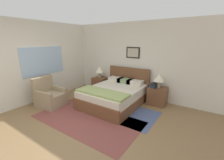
{
  "coord_description": "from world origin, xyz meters",
  "views": [
    {
      "loc": [
        2.45,
        -1.88,
        1.99
      ],
      "look_at": [
        0.12,
        1.6,
        0.87
      ],
      "focal_mm": 24.0,
      "sensor_mm": 36.0,
      "label": 1
    }
  ],
  "objects_px": {
    "nightstand_by_door": "(157,96)",
    "table_lamp_by_door": "(159,78)",
    "armchair": "(50,97)",
    "table_lamp_near_window": "(99,70)",
    "bed": "(114,95)",
    "nightstand_near_window": "(100,84)"
  },
  "relations": [
    {
      "from": "nightstand_by_door",
      "to": "table_lamp_by_door",
      "type": "relative_size",
      "value": 1.22
    },
    {
      "from": "armchair",
      "to": "nightstand_by_door",
      "type": "distance_m",
      "value": 3.38
    },
    {
      "from": "nightstand_by_door",
      "to": "table_lamp_near_window",
      "type": "relative_size",
      "value": 1.22
    },
    {
      "from": "armchair",
      "to": "nightstand_by_door",
      "type": "bearing_deg",
      "value": 119.18
    },
    {
      "from": "armchair",
      "to": "nightstand_by_door",
      "type": "height_order",
      "value": "armchair"
    },
    {
      "from": "table_lamp_near_window",
      "to": "nightstand_by_door",
      "type": "bearing_deg",
      "value": 0.5
    },
    {
      "from": "table_lamp_near_window",
      "to": "table_lamp_by_door",
      "type": "distance_m",
      "value": 2.32
    },
    {
      "from": "nightstand_by_door",
      "to": "table_lamp_by_door",
      "type": "distance_m",
      "value": 0.6
    },
    {
      "from": "armchair",
      "to": "table_lamp_near_window",
      "type": "bearing_deg",
      "value": 160.8
    },
    {
      "from": "bed",
      "to": "nightstand_near_window",
      "type": "relative_size",
      "value": 3.57
    },
    {
      "from": "nightstand_by_door",
      "to": "table_lamp_by_door",
      "type": "bearing_deg",
      "value": -54.03
    },
    {
      "from": "armchair",
      "to": "table_lamp_by_door",
      "type": "bearing_deg",
      "value": 118.76
    },
    {
      "from": "nightstand_by_door",
      "to": "bed",
      "type": "bearing_deg",
      "value": -147.42
    },
    {
      "from": "bed",
      "to": "table_lamp_near_window",
      "type": "distance_m",
      "value": 1.48
    },
    {
      "from": "bed",
      "to": "table_lamp_near_window",
      "type": "relative_size",
      "value": 4.36
    },
    {
      "from": "nightstand_by_door",
      "to": "table_lamp_near_window",
      "type": "xyz_separation_m",
      "value": [
        -2.31,
        -0.02,
        0.6
      ]
    },
    {
      "from": "bed",
      "to": "armchair",
      "type": "relative_size",
      "value": 2.23
    },
    {
      "from": "bed",
      "to": "table_lamp_by_door",
      "type": "relative_size",
      "value": 4.36
    },
    {
      "from": "bed",
      "to": "armchair",
      "type": "distance_m",
      "value": 2.02
    },
    {
      "from": "nightstand_by_door",
      "to": "table_lamp_near_window",
      "type": "height_order",
      "value": "table_lamp_near_window"
    },
    {
      "from": "bed",
      "to": "nightstand_near_window",
      "type": "xyz_separation_m",
      "value": [
        -1.15,
        0.73,
        -0.02
      ]
    },
    {
      "from": "armchair",
      "to": "bed",
      "type": "bearing_deg",
      "value": 120.96
    }
  ]
}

